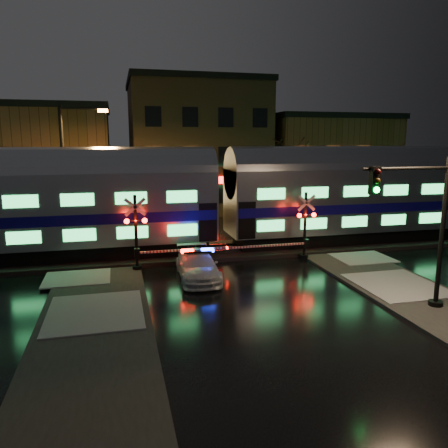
{
  "coord_description": "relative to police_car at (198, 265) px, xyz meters",
  "views": [
    {
      "loc": [
        -5.52,
        -19.24,
        6.47
      ],
      "look_at": [
        -0.14,
        2.5,
        2.2
      ],
      "focal_mm": 35.0,
      "sensor_mm": 36.0,
      "label": 1
    }
  ],
  "objects": [
    {
      "name": "streetlight",
      "position": [
        -6.36,
        8.5,
        4.31
      ],
      "size": [
        2.88,
        0.3,
        8.6
      ],
      "color": "black",
      "rests_on": "ground"
    },
    {
      "name": "building_mid",
      "position": [
        3.93,
        22.0,
        5.1
      ],
      "size": [
        12.0,
        11.0,
        11.5
      ],
      "primitive_type": "cube",
      "color": "brown",
      "rests_on": "ground"
    },
    {
      "name": "ballast",
      "position": [
        1.93,
        4.5,
        -0.53
      ],
      "size": [
        90.0,
        4.2,
        0.24
      ],
      "primitive_type": "cube",
      "color": "black",
      "rests_on": "ground"
    },
    {
      "name": "train",
      "position": [
        2.25,
        4.5,
        2.73
      ],
      "size": [
        51.0,
        3.12,
        5.92
      ],
      "color": "black",
      "rests_on": "ballast"
    },
    {
      "name": "traffic_light",
      "position": [
        7.45,
        -6.02,
        2.48
      ],
      "size": [
        3.81,
        0.69,
        5.89
      ],
      "rotation": [
        0.0,
        0.0,
        -0.18
      ],
      "color": "black",
      "rests_on": "ground"
    },
    {
      "name": "sidewalk_right",
      "position": [
        8.43,
        -6.5,
        -0.59
      ],
      "size": [
        4.0,
        20.0,
        0.12
      ],
      "primitive_type": "cube",
      "color": "#2D2D2D",
      "rests_on": "ground"
    },
    {
      "name": "police_car",
      "position": [
        0.0,
        0.0,
        0.0
      ],
      "size": [
        1.98,
        4.51,
        1.44
      ],
      "rotation": [
        0.0,
        0.0,
        -0.04
      ],
      "color": "white",
      "rests_on": "ground"
    },
    {
      "name": "crossing_signal_left",
      "position": [
        -2.38,
        1.8,
        0.95
      ],
      "size": [
        5.47,
        0.64,
        3.87
      ],
      "color": "black",
      "rests_on": "ground"
    },
    {
      "name": "ground",
      "position": [
        1.93,
        -0.5,
        -0.65
      ],
      "size": [
        120.0,
        120.0,
        0.0
      ],
      "primitive_type": "plane",
      "color": "black",
      "rests_on": "ground"
    },
    {
      "name": "building_right",
      "position": [
        16.93,
        21.5,
        3.6
      ],
      "size": [
        12.0,
        10.0,
        8.5
      ],
      "primitive_type": "cube",
      "color": "brown",
      "rests_on": "ground"
    },
    {
      "name": "crossing_signal_right",
      "position": [
        5.97,
        1.8,
        0.89
      ],
      "size": [
        5.29,
        0.63,
        3.75
      ],
      "color": "black",
      "rests_on": "ground"
    },
    {
      "name": "sidewalk_left",
      "position": [
        -4.57,
        -6.5,
        -0.59
      ],
      "size": [
        4.0,
        20.0,
        0.12
      ],
      "primitive_type": "cube",
      "color": "#2D2D2D",
      "rests_on": "ground"
    },
    {
      "name": "building_left",
      "position": [
        -11.07,
        21.5,
        3.85
      ],
      "size": [
        14.0,
        10.0,
        9.0
      ],
      "primitive_type": "cube",
      "color": "brown",
      "rests_on": "ground"
    }
  ]
}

